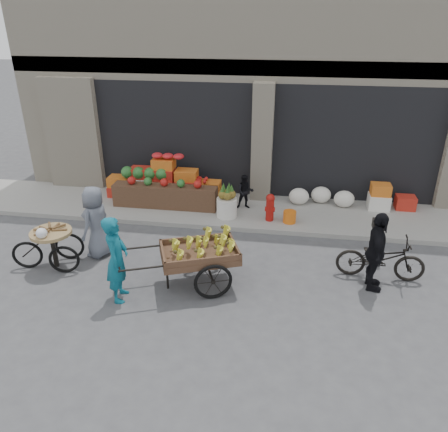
% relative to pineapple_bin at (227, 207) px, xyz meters
% --- Properties ---
extents(ground, '(80.00, 80.00, 0.00)m').
position_rel_pineapple_bin_xyz_m(ground, '(0.75, -3.60, -0.37)').
color(ground, '#424244').
rests_on(ground, ground).
extents(sidewalk, '(18.00, 2.20, 0.12)m').
position_rel_pineapple_bin_xyz_m(sidewalk, '(0.75, 0.50, -0.31)').
color(sidewalk, gray).
rests_on(sidewalk, ground).
extents(building, '(14.00, 6.45, 7.00)m').
position_rel_pineapple_bin_xyz_m(building, '(0.75, 4.43, 3.00)').
color(building, beige).
rests_on(building, ground).
extents(fruit_display, '(3.10, 1.12, 1.24)m').
position_rel_pineapple_bin_xyz_m(fruit_display, '(-1.73, 0.78, 0.30)').
color(fruit_display, '#B52519').
rests_on(fruit_display, sidewalk).
extents(pineapple_bin, '(0.52, 0.52, 0.50)m').
position_rel_pineapple_bin_xyz_m(pineapple_bin, '(0.00, 0.00, 0.00)').
color(pineapple_bin, silver).
rests_on(pineapple_bin, sidewalk).
extents(fire_hydrant, '(0.22, 0.22, 0.71)m').
position_rel_pineapple_bin_xyz_m(fire_hydrant, '(1.10, -0.05, 0.13)').
color(fire_hydrant, '#A5140F').
rests_on(fire_hydrant, sidewalk).
extents(orange_bucket, '(0.32, 0.32, 0.30)m').
position_rel_pineapple_bin_xyz_m(orange_bucket, '(1.60, -0.10, -0.10)').
color(orange_bucket, orange).
rests_on(orange_bucket, sidewalk).
extents(right_bay_goods, '(3.35, 0.60, 0.70)m').
position_rel_pineapple_bin_xyz_m(right_bay_goods, '(3.36, 1.10, 0.04)').
color(right_bay_goods, silver).
rests_on(right_bay_goods, sidewalk).
extents(seated_person, '(0.51, 0.43, 0.93)m').
position_rel_pineapple_bin_xyz_m(seated_person, '(0.40, 0.60, 0.21)').
color(seated_person, black).
rests_on(seated_person, sidewalk).
extents(banana_cart, '(2.66, 1.79, 1.04)m').
position_rel_pineapple_bin_xyz_m(banana_cart, '(-0.14, -2.97, 0.38)').
color(banana_cart, brown).
rests_on(banana_cart, ground).
extents(vendor_woman, '(0.49, 0.66, 1.68)m').
position_rel_pineapple_bin_xyz_m(vendor_woman, '(-1.48, -3.61, 0.47)').
color(vendor_woman, '#0F5D73').
rests_on(vendor_woman, ground).
extents(tricycle_cart, '(1.46, 1.04, 0.95)m').
position_rel_pineapple_bin_xyz_m(tricycle_cart, '(-3.25, -2.75, 0.20)').
color(tricycle_cart, '#9E7F51').
rests_on(tricycle_cart, ground).
extents(vendor_grey, '(0.67, 0.88, 1.61)m').
position_rel_pineapple_bin_xyz_m(vendor_grey, '(-2.53, -2.14, 0.43)').
color(vendor_grey, slate).
rests_on(vendor_grey, ground).
extents(bicycle, '(1.75, 0.69, 0.90)m').
position_rel_pineapple_bin_xyz_m(bicycle, '(3.43, -2.15, 0.08)').
color(bicycle, black).
rests_on(bicycle, ground).
extents(cyclist, '(0.44, 0.96, 1.61)m').
position_rel_pineapple_bin_xyz_m(cyclist, '(3.23, -2.55, 0.43)').
color(cyclist, black).
rests_on(cyclist, ground).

